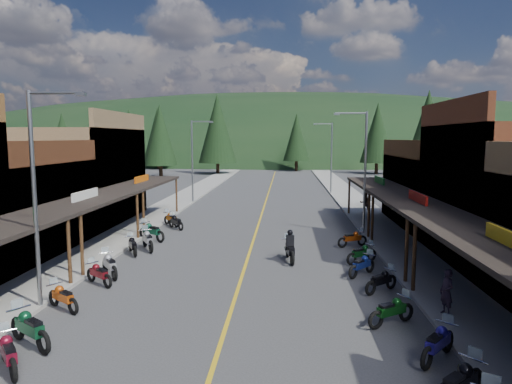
% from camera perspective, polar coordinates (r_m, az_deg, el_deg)
% --- Properties ---
extents(ground, '(220.00, 220.00, 0.00)m').
position_cam_1_polar(ground, '(22.77, -1.40, -9.37)').
color(ground, '#38383A').
rests_on(ground, ground).
extents(centerline, '(0.15, 90.00, 0.01)m').
position_cam_1_polar(centerline, '(42.30, 1.02, -1.83)').
color(centerline, gold).
rests_on(centerline, ground).
extents(sidewalk_west, '(3.40, 94.00, 0.15)m').
position_cam_1_polar(sidewalk_west, '(43.58, -10.49, -1.60)').
color(sidewalk_west, gray).
rests_on(sidewalk_west, ground).
extents(sidewalk_east, '(3.40, 94.00, 0.15)m').
position_cam_1_polar(sidewalk_east, '(42.78, 12.75, -1.80)').
color(sidewalk_east, gray).
rests_on(sidewalk_east, ground).
extents(shop_west_3, '(10.90, 10.20, 8.20)m').
position_cam_1_polar(shop_west_3, '(36.75, -21.68, 1.91)').
color(shop_west_3, brown).
rests_on(shop_west_3, ground).
extents(shop_east_3, '(10.90, 10.20, 6.20)m').
position_cam_1_polar(shop_east_3, '(35.32, 23.19, 0.05)').
color(shop_east_3, '#4C2D16').
rests_on(shop_east_3, ground).
extents(streetlight_0, '(2.16, 0.18, 8.00)m').
position_cam_1_polar(streetlight_0, '(18.23, -25.60, 0.22)').
color(streetlight_0, gray).
rests_on(streetlight_0, ground).
extents(streetlight_1, '(2.16, 0.18, 8.00)m').
position_cam_1_polar(streetlight_1, '(44.72, -7.80, 4.31)').
color(streetlight_1, gray).
rests_on(streetlight_1, ground).
extents(streetlight_2, '(2.16, 0.18, 8.00)m').
position_cam_1_polar(streetlight_2, '(30.25, 13.22, 3.05)').
color(streetlight_2, gray).
rests_on(streetlight_2, ground).
extents(streetlight_3, '(2.16, 0.18, 8.00)m').
position_cam_1_polar(streetlight_3, '(52.06, 9.25, 4.63)').
color(streetlight_3, gray).
rests_on(streetlight_3, ground).
extents(ridge_hill, '(310.00, 140.00, 60.00)m').
position_cam_1_polar(ridge_hill, '(156.92, 3.02, 4.45)').
color(ridge_hill, black).
rests_on(ridge_hill, ground).
extents(pine_0, '(5.04, 5.04, 11.00)m').
position_cam_1_polar(pine_0, '(93.71, -23.03, 6.33)').
color(pine_0, black).
rests_on(pine_0, ground).
extents(pine_1, '(5.88, 5.88, 12.50)m').
position_cam_1_polar(pine_1, '(95.39, -12.16, 7.17)').
color(pine_1, black).
rests_on(pine_1, ground).
extents(pine_2, '(6.72, 6.72, 14.00)m').
position_cam_1_polar(pine_2, '(80.69, -4.85, 7.93)').
color(pine_2, black).
rests_on(pine_2, ground).
extents(pine_3, '(5.04, 5.04, 11.00)m').
position_cam_1_polar(pine_3, '(87.81, 5.09, 6.84)').
color(pine_3, black).
rests_on(pine_3, ground).
extents(pine_4, '(5.88, 5.88, 12.50)m').
position_cam_1_polar(pine_4, '(83.34, 14.94, 7.17)').
color(pine_4, black).
rests_on(pine_4, ground).
extents(pine_5, '(6.72, 6.72, 14.00)m').
position_cam_1_polar(pine_5, '(99.12, 22.77, 7.21)').
color(pine_5, black).
rests_on(pine_5, ground).
extents(pine_7, '(5.88, 5.88, 12.50)m').
position_cam_1_polar(pine_7, '(103.52, -15.55, 7.03)').
color(pine_7, black).
rests_on(pine_7, ground).
extents(pine_8, '(4.48, 4.48, 10.00)m').
position_cam_1_polar(pine_8, '(66.27, -17.58, 6.15)').
color(pine_8, black).
rests_on(pine_8, ground).
extents(pine_9, '(4.93, 4.93, 10.80)m').
position_cam_1_polar(pine_9, '(70.32, 22.13, 6.32)').
color(pine_9, black).
rests_on(pine_9, ground).
extents(pine_10, '(5.38, 5.38, 11.60)m').
position_cam_1_polar(pine_10, '(74.51, -11.91, 6.98)').
color(pine_10, black).
rests_on(pine_10, ground).
extents(pine_11, '(5.82, 5.82, 12.40)m').
position_cam_1_polar(pine_11, '(62.45, 20.68, 7.13)').
color(pine_11, black).
rests_on(pine_11, ground).
extents(bike_west_3, '(1.81, 1.94, 1.14)m').
position_cam_1_polar(bike_west_3, '(14.73, -28.57, -17.11)').
color(bike_west_3, maroon).
rests_on(bike_west_3, ground).
extents(bike_west_4, '(2.30, 1.91, 1.30)m').
position_cam_1_polar(bike_west_4, '(15.95, -26.45, -14.83)').
color(bike_west_4, '#0D4425').
rests_on(bike_west_4, ground).
extents(bike_west_5, '(1.94, 1.62, 1.10)m').
position_cam_1_polar(bike_west_5, '(18.60, -23.00, -11.89)').
color(bike_west_5, '#BD480D').
rests_on(bike_west_5, ground).
extents(bike_west_6, '(1.89, 1.67, 1.09)m').
position_cam_1_polar(bike_west_6, '(21.09, -19.04, -9.53)').
color(bike_west_6, maroon).
rests_on(bike_west_6, ground).
extents(bike_west_7, '(1.82, 2.12, 1.21)m').
position_cam_1_polar(bike_west_7, '(22.17, -17.83, -8.53)').
color(bike_west_7, '#9D9DA2').
rests_on(bike_west_7, ground).
extents(bike_west_8, '(1.49, 1.99, 1.10)m').
position_cam_1_polar(bike_west_8, '(25.90, -15.17, -6.37)').
color(bike_west_8, black).
rests_on(bike_west_8, ground).
extents(bike_west_9, '(1.75, 2.33, 1.28)m').
position_cam_1_polar(bike_west_9, '(26.63, -13.38, -5.75)').
color(bike_west_9, gray).
rests_on(bike_west_9, ground).
extents(bike_west_10, '(2.30, 1.94, 1.30)m').
position_cam_1_polar(bike_west_10, '(28.96, -12.92, -4.71)').
color(bike_west_10, '#0E462D').
rests_on(bike_west_10, ground).
extents(bike_west_11, '(1.76, 1.88, 1.10)m').
position_cam_1_polar(bike_west_11, '(32.32, -9.98, -3.63)').
color(bike_west_11, black).
rests_on(bike_west_11, ground).
extents(bike_west_12, '(1.86, 1.92, 1.15)m').
position_cam_1_polar(bike_west_12, '(33.50, -10.53, -3.24)').
color(bike_west_12, '#A04F0B').
rests_on(bike_west_12, ground).
extents(bike_east_3, '(2.08, 2.01, 1.24)m').
position_cam_1_polar(bike_east_3, '(12.53, 24.09, -20.96)').
color(bike_east_3, black).
rests_on(bike_east_3, ground).
extents(bike_east_4, '(1.84, 2.00, 1.17)m').
position_cam_1_polar(bike_east_4, '(14.57, 21.80, -16.96)').
color(bike_east_4, navy).
rests_on(bike_east_4, ground).
extents(bike_east_5, '(2.02, 1.62, 1.13)m').
position_cam_1_polar(bike_east_5, '(16.57, 16.58, -13.88)').
color(bike_east_5, '#0B3B11').
rests_on(bike_east_5, ground).
extents(bike_east_6, '(1.83, 1.69, 1.07)m').
position_cam_1_polar(bike_east_6, '(19.77, 15.39, -10.53)').
color(bike_east_6, black).
rests_on(bike_east_6, ground).
extents(bike_east_7, '(1.80, 1.90, 1.12)m').
position_cam_1_polar(bike_east_7, '(21.78, 13.10, -8.77)').
color(bike_east_7, navy).
rests_on(bike_east_7, ground).
extents(bike_east_8, '(1.96, 1.66, 1.11)m').
position_cam_1_polar(bike_east_8, '(23.90, 13.08, -7.39)').
color(bike_east_8, '#0C3D16').
rests_on(bike_east_8, ground).
extents(bike_east_9, '(1.99, 1.39, 1.09)m').
position_cam_1_polar(bike_east_9, '(27.29, 11.96, -5.62)').
color(bike_east_9, '#A13B0B').
rests_on(bike_east_9, ground).
extents(rider_on_bike, '(1.06, 2.35, 1.73)m').
position_cam_1_polar(rider_on_bike, '(23.63, 4.26, -7.05)').
color(rider_on_bike, black).
rests_on(rider_on_bike, ground).
extents(pedestrian_east_a, '(0.54, 0.68, 1.63)m').
position_cam_1_polar(pedestrian_east_a, '(17.65, 22.72, -11.45)').
color(pedestrian_east_a, '#2D2131').
rests_on(pedestrian_east_a, sidewalk_east).
extents(pedestrian_east_b, '(0.85, 0.49, 1.74)m').
position_cam_1_polar(pedestrian_east_b, '(38.64, 13.48, -1.31)').
color(pedestrian_east_b, brown).
rests_on(pedestrian_east_b, sidewalk_east).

